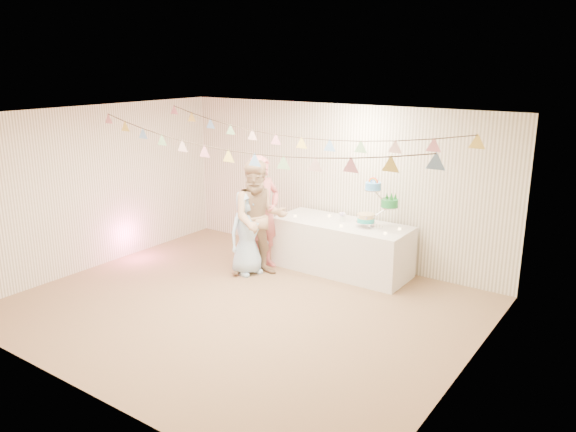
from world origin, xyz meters
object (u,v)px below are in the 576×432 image
Objects in this scene: cake_stand at (376,208)px; person_adult_a at (262,213)px; person_adult_b at (259,219)px; table at (342,247)px; person_child at (248,232)px.

cake_stand is 1.81m from person_adult_a.
person_adult_b is at bearing -141.51° from person_adult_a.
cake_stand is 0.39× the size of person_adult_a.
cake_stand is at bearing -57.72° from person_adult_a.
table is at bearing -50.82° from person_adult_a.
person_adult_a is (-1.12, -0.60, 0.52)m from table.
person_child is at bearing 154.77° from person_adult_b.
person_child is at bearing -176.12° from person_adult_a.
person_adult_a is 1.01× the size of person_adult_b.
table is 1.38m from person_adult_a.
person_child is at bearing -141.34° from table.
person_adult_b is at bearing -52.86° from person_child.
person_adult_a is (-1.67, -0.65, -0.19)m from cake_stand.
cake_stand is (0.55, 0.05, 0.71)m from table.
table is 1.17× the size of person_adult_a.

